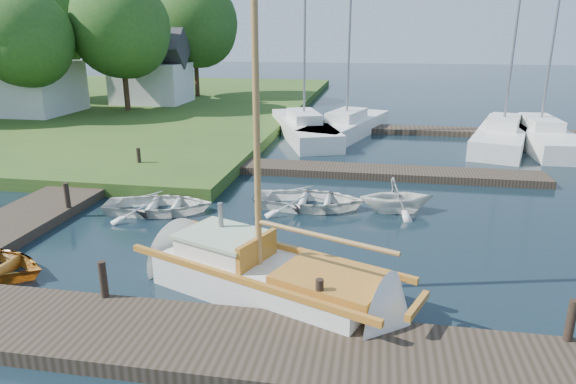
% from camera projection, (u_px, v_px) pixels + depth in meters
% --- Properties ---
extents(ground, '(160.00, 160.00, 0.00)m').
position_uv_depth(ground, '(288.00, 231.00, 15.02)').
color(ground, black).
rests_on(ground, ground).
extents(near_dock, '(18.00, 2.20, 0.30)m').
position_uv_depth(near_dock, '(231.00, 345.00, 9.34)').
color(near_dock, '#2C241A').
rests_on(near_dock, ground).
extents(left_dock, '(2.20, 18.00, 0.30)m').
position_uv_depth(left_dock, '(76.00, 191.00, 18.18)').
color(left_dock, '#2C241A').
rests_on(left_dock, ground).
extents(far_dock, '(14.00, 1.60, 0.30)m').
position_uv_depth(far_dock, '(365.00, 172.00, 20.74)').
color(far_dock, '#2C241A').
rests_on(far_dock, ground).
extents(pontoon, '(30.00, 1.60, 0.30)m').
position_uv_depth(pontoon, '(517.00, 133.00, 28.32)').
color(pontoon, '#2C241A').
rests_on(pontoon, ground).
extents(mooring_post_1, '(0.16, 0.16, 0.80)m').
position_uv_depth(mooring_post_1, '(103.00, 279.00, 10.61)').
color(mooring_post_1, black).
rests_on(mooring_post_1, near_dock).
extents(mooring_post_2, '(0.16, 0.16, 0.80)m').
position_uv_depth(mooring_post_2, '(319.00, 298.00, 9.86)').
color(mooring_post_2, black).
rests_on(mooring_post_2, near_dock).
extents(mooring_post_3, '(0.16, 0.16, 0.80)m').
position_uv_depth(mooring_post_3, '(571.00, 320.00, 9.11)').
color(mooring_post_3, black).
rests_on(mooring_post_3, near_dock).
extents(mooring_post_4, '(0.16, 0.16, 0.80)m').
position_uv_depth(mooring_post_4, '(67.00, 195.00, 15.97)').
color(mooring_post_4, black).
rests_on(mooring_post_4, left_dock).
extents(mooring_post_5, '(0.16, 0.16, 0.80)m').
position_uv_depth(mooring_post_5, '(139.00, 158.00, 20.66)').
color(mooring_post_5, black).
rests_on(mooring_post_5, left_dock).
extents(sailboat, '(7.36, 4.50, 9.83)m').
position_uv_depth(sailboat, '(273.00, 281.00, 11.28)').
color(sailboat, silver).
rests_on(sailboat, ground).
extents(tender_a, '(3.81, 3.03, 0.71)m').
position_uv_depth(tender_a, '(158.00, 202.00, 16.44)').
color(tender_a, silver).
rests_on(tender_a, ground).
extents(tender_c, '(3.68, 2.65, 0.75)m').
position_uv_depth(tender_c, '(310.00, 197.00, 16.86)').
color(tender_c, silver).
rests_on(tender_c, ground).
extents(tender_d, '(2.78, 2.54, 1.25)m').
position_uv_depth(tender_d, '(397.00, 193.00, 16.42)').
color(tender_d, silver).
rests_on(tender_d, ground).
extents(marina_boat_0, '(5.11, 9.17, 10.84)m').
position_uv_depth(marina_boat_0, '(304.00, 127.00, 27.96)').
color(marina_boat_0, silver).
rests_on(marina_boat_0, ground).
extents(marina_boat_1, '(4.63, 8.83, 10.50)m').
position_uv_depth(marina_boat_1, '(346.00, 126.00, 28.31)').
color(marina_boat_1, silver).
rests_on(marina_boat_1, ground).
extents(marina_boat_3, '(4.69, 9.37, 12.87)m').
position_uv_depth(marina_boat_3, '(503.00, 133.00, 26.20)').
color(marina_boat_3, silver).
rests_on(marina_boat_3, ground).
extents(marina_boat_4, '(2.30, 9.19, 10.34)m').
position_uv_depth(marina_boat_4, '(539.00, 134.00, 26.15)').
color(marina_boat_4, silver).
rests_on(marina_boat_4, ground).
extents(house_a, '(6.30, 5.00, 6.29)m').
position_uv_depth(house_a, '(22.00, 74.00, 32.47)').
color(house_a, silver).
rests_on(house_a, shore).
extents(house_c, '(5.25, 4.00, 5.28)m').
position_uv_depth(house_c, '(151.00, 74.00, 37.21)').
color(house_c, silver).
rests_on(house_c, shore).
extents(tree_2, '(5.83, 5.75, 7.82)m').
position_uv_depth(tree_2, '(24.00, 36.00, 29.61)').
color(tree_2, '#332114').
rests_on(tree_2, shore).
extents(tree_3, '(6.41, 6.38, 8.74)m').
position_uv_depth(tree_3, '(121.00, 27.00, 32.53)').
color(tree_3, '#332114').
rests_on(tree_3, shore).
extents(tree_4, '(7.01, 7.01, 9.66)m').
position_uv_depth(tree_4, '(45.00, 19.00, 37.44)').
color(tree_4, '#332114').
rests_on(tree_4, shore).
extents(tree_7, '(6.83, 6.83, 9.38)m').
position_uv_depth(tree_7, '(194.00, 22.00, 39.58)').
color(tree_7, '#332114').
rests_on(tree_7, shore).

